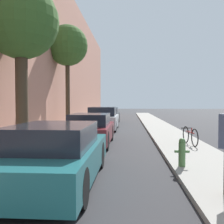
% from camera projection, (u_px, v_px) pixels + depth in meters
% --- Properties ---
extents(ground_plane, '(120.00, 120.00, 0.00)m').
position_uv_depth(ground_plane, '(116.00, 131.00, 15.89)').
color(ground_plane, '#28282B').
extents(sidewalk_left, '(2.00, 52.00, 0.12)m').
position_uv_depth(sidewalk_left, '(70.00, 130.00, 16.08)').
color(sidewalk_left, gray).
rests_on(sidewalk_left, ground).
extents(sidewalk_right, '(2.00, 52.00, 0.12)m').
position_uv_depth(sidewalk_right, '(163.00, 130.00, 15.69)').
color(sidewalk_right, gray).
rests_on(sidewalk_right, ground).
extents(building_facade_left, '(0.70, 52.00, 10.55)m').
position_uv_depth(building_facade_left, '(49.00, 47.00, 15.98)').
color(building_facade_left, tan).
rests_on(building_facade_left, ground).
extents(parked_car_teal, '(1.78, 4.32, 1.29)m').
position_uv_depth(parked_car_teal, '(56.00, 154.00, 5.53)').
color(parked_car_teal, black).
rests_on(parked_car_teal, ground).
extents(parked_car_maroon, '(1.71, 4.08, 1.30)m').
position_uv_depth(parked_car_maroon, '(91.00, 130.00, 10.62)').
color(parked_car_maroon, black).
rests_on(parked_car_maroon, ground).
extents(parked_car_silver, '(1.83, 4.49, 1.48)m').
position_uv_depth(parked_car_silver, '(103.00, 119.00, 16.50)').
color(parked_car_silver, black).
rests_on(parked_car_silver, ground).
extents(parked_car_black, '(1.73, 4.54, 1.36)m').
position_uv_depth(parked_car_black, '(109.00, 116.00, 21.81)').
color(parked_car_black, black).
rests_on(parked_car_black, ground).
extents(street_tree_near, '(2.66, 2.66, 5.84)m').
position_uv_depth(street_tree_near, '(21.00, 24.00, 8.97)').
color(street_tree_near, '#423323').
rests_on(street_tree_near, sidewalk_left).
extents(street_tree_far, '(2.57, 2.57, 6.54)m').
position_uv_depth(street_tree_far, '(67.00, 46.00, 16.12)').
color(street_tree_far, '#423323').
rests_on(street_tree_far, sidewalk_left).
extents(fire_hydrant, '(0.37, 0.17, 0.73)m').
position_uv_depth(fire_hydrant, '(182.00, 152.00, 6.52)').
color(fire_hydrant, '#47703D').
rests_on(fire_hydrant, sidewalk_right).
extents(bicycle, '(0.44, 1.65, 0.68)m').
position_uv_depth(bicycle, '(190.00, 136.00, 9.90)').
color(bicycle, black).
rests_on(bicycle, sidewalk_right).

